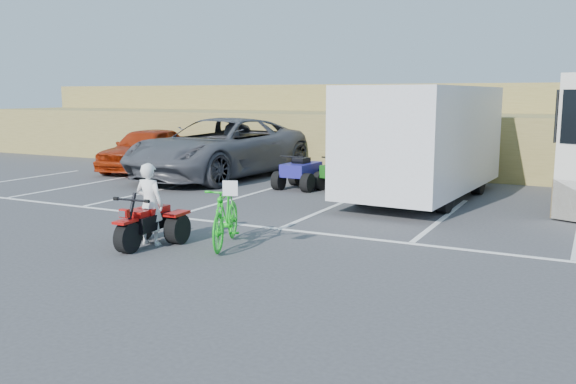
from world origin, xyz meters
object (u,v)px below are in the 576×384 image
at_px(rider, 150,204).
at_px(quad_atv_green, 344,190).
at_px(red_car, 147,149).
at_px(grey_pickup, 220,148).
at_px(red_trike_atv, 146,246).
at_px(green_dirt_bike, 226,215).
at_px(quad_atv_blue, 301,189).
at_px(cargo_trailer, 424,139).

relative_size(rider, quad_atv_green, 0.99).
height_order(red_car, quad_atv_green, red_car).
xyz_separation_m(rider, grey_pickup, (-3.85, 8.17, 0.22)).
height_order(rider, grey_pickup, grey_pickup).
relative_size(red_car, quad_atv_green, 3.00).
height_order(red_trike_atv, red_car, red_car).
relative_size(green_dirt_bike, grey_pickup, 0.27).
distance_m(rider, green_dirt_bike, 1.39).
xyz_separation_m(red_car, quad_atv_green, (7.92, -1.01, -0.77)).
distance_m(red_trike_atv, quad_atv_green, 7.71).
distance_m(rider, grey_pickup, 9.03).
distance_m(red_trike_atv, red_car, 11.30).
relative_size(rider, green_dirt_bike, 0.79).
distance_m(red_trike_atv, quad_atv_blue, 7.35).
bearing_deg(cargo_trailer, red_trike_atv, -109.70).
height_order(cargo_trailer, quad_atv_green, cargo_trailer).
height_order(rider, green_dirt_bike, rider).
height_order(quad_atv_blue, quad_atv_green, quad_atv_blue).
bearing_deg(grey_pickup, rider, -59.21).
relative_size(grey_pickup, quad_atv_blue, 4.53).
xyz_separation_m(green_dirt_bike, quad_atv_green, (-0.54, 6.99, -0.56)).
bearing_deg(green_dirt_bike, quad_atv_blue, 84.69).
distance_m(green_dirt_bike, grey_pickup, 9.21).
bearing_deg(quad_atv_blue, red_car, 170.35).
height_order(red_trike_atv, grey_pickup, grey_pickup).
relative_size(red_trike_atv, grey_pickup, 0.21).
bearing_deg(rider, green_dirt_bike, -160.91).
distance_m(red_car, quad_atv_green, 8.02).
bearing_deg(red_trike_atv, quad_atv_blue, 90.08).
bearing_deg(quad_atv_blue, cargo_trailer, -1.30).
distance_m(red_car, cargo_trailer, 10.46).
bearing_deg(red_trike_atv, quad_atv_green, 81.11).
relative_size(rider, grey_pickup, 0.21).
distance_m(rider, quad_atv_green, 7.59).
xyz_separation_m(red_trike_atv, red_car, (-7.20, 8.68, 0.77)).
xyz_separation_m(cargo_trailer, quad_atv_blue, (-3.57, 0.19, -1.56)).
distance_m(red_trike_atv, green_dirt_bike, 1.54).
bearing_deg(grey_pickup, red_trike_atv, -59.56).
relative_size(red_trike_atv, quad_atv_green, 0.96).
height_order(red_trike_atv, quad_atv_blue, quad_atv_blue).
xyz_separation_m(red_trike_atv, rider, (-0.01, 0.15, 0.74)).
bearing_deg(quad_atv_blue, grey_pickup, 165.45).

